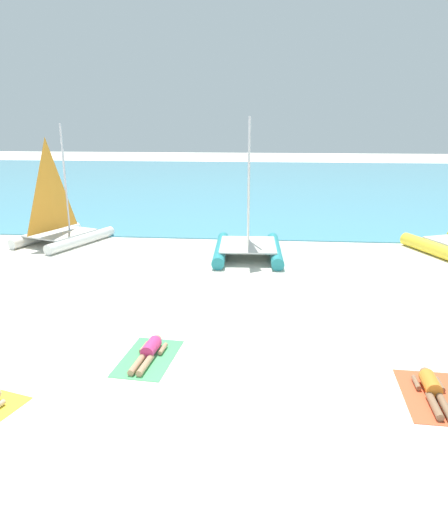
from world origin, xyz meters
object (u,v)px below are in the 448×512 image
towel_middle (148,358)px  sunbather_middle (149,351)px  sailboat_teal (248,237)px  sunbather_right (432,388)px  towel_right (432,396)px  sailboat_white (61,226)px

towel_middle → sunbather_middle: bearing=84.6°
towel_middle → sunbather_middle: (0.01, 0.07, 0.13)m
sailboat_teal → towel_middle: (-1.81, -8.45, -0.77)m
sunbather_right → towel_right: bearing=-90.0°
towel_middle → towel_right: size_ratio=1.00×
sunbather_middle → sunbather_right: same height
towel_middle → sunbather_right: 5.82m
sailboat_white → sunbather_right: sailboat_white is taller
sailboat_teal → towel_right: sailboat_teal is taller
sunbather_middle → towel_right: (5.73, -1.08, -0.13)m
sunbather_middle → towel_right: sunbather_middle is taller
sailboat_teal → sailboat_white: size_ratio=1.06×
towel_right → towel_middle: bearing=170.0°
sailboat_teal → sunbather_middle: size_ratio=3.31×
sailboat_white → towel_middle: size_ratio=2.58×
towel_middle → sunbather_right: bearing=-9.3°
sunbather_middle → towel_right: 5.83m
sailboat_white → towel_right: 16.10m
sailboat_teal → towel_right: (3.92, -9.46, -0.77)m
sunbather_right → towel_middle: bearing=173.4°
sailboat_teal → sailboat_white: bearing=167.7°
sailboat_teal → sunbather_right: bearing=-69.8°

